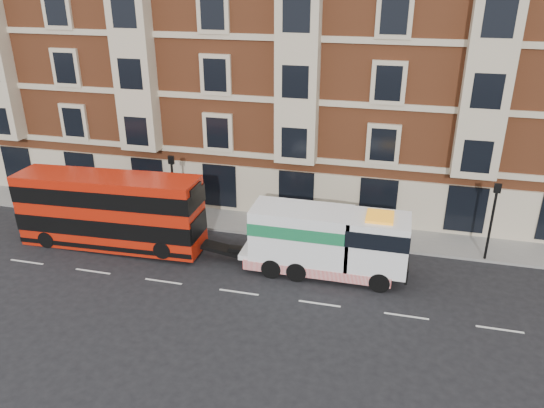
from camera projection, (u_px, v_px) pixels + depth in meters
The scene contains 8 objects.
ground at pixel (239, 292), 25.93m from camera, with size 120.00×120.00×0.00m, color black.
sidewalk at pixel (275, 225), 32.55m from camera, with size 90.00×3.00×0.15m, color slate.
victorian_terrace at pixel (310, 42), 35.05m from camera, with size 45.00×12.00×20.40m.
lamp_post_west at pixel (173, 185), 31.69m from camera, with size 0.35×0.15×4.35m.
lamp_post_east at pixel (492, 216), 27.66m from camera, with size 0.35×0.15×4.35m.
double_decker_bus at pixel (109, 210), 29.41m from camera, with size 10.53×2.42×4.26m.
tow_truck at pixel (324, 241), 26.87m from camera, with size 8.43×2.49×3.51m.
pedestrian at pixel (139, 206), 32.85m from camera, with size 0.64×0.42×1.74m, color #1A2B35.
Camera 1 is at (6.95, -20.90, 14.44)m, focal length 35.00 mm.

